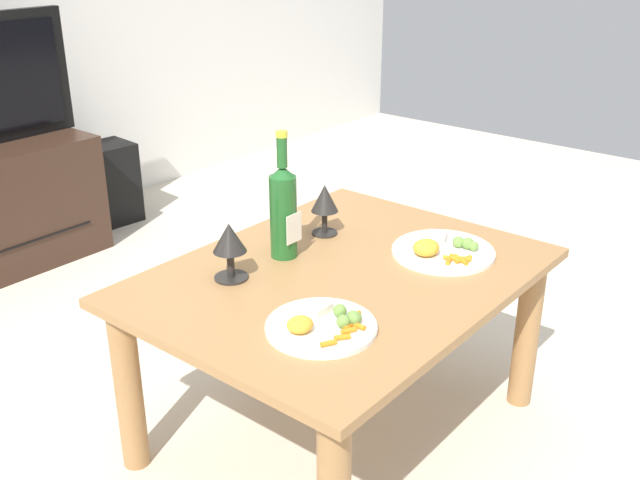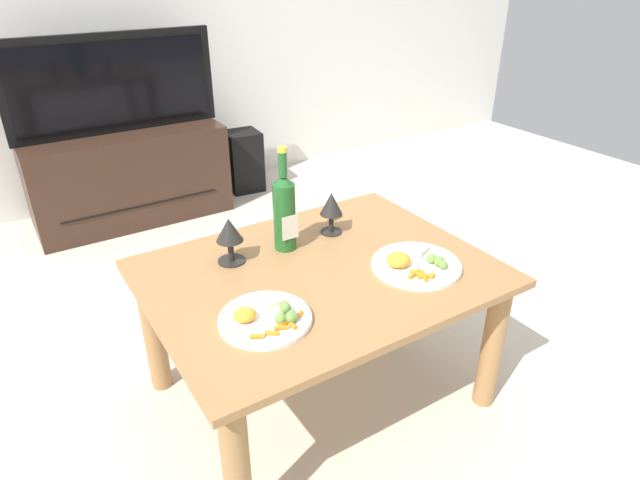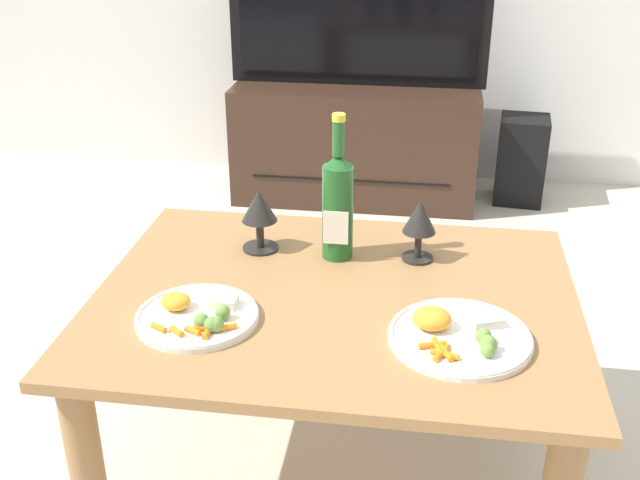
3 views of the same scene
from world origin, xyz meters
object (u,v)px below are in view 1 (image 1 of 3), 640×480
dining_table (341,302)px  dinner_plate_right (443,250)px  floor_speaker (111,183)px  wine_bottle (283,208)px  dinner_plate_left (323,325)px  goblet_left (229,242)px  goblet_right (325,201)px

dining_table → dinner_plate_right: bearing=-29.4°
dining_table → floor_speaker: (0.59, 1.84, -0.22)m
wine_bottle → dinner_plate_left: wine_bottle is taller
goblet_left → dinner_plate_left: size_ratio=0.60×
dining_table → floor_speaker: size_ratio=2.73×
dinner_plate_right → wine_bottle: bearing=130.3°
dining_table → wine_bottle: 0.29m
floor_speaker → wine_bottle: wine_bottle is taller
dinner_plate_left → dinner_plate_right: 0.52m
dining_table → goblet_right: 0.32m
wine_bottle → goblet_right: 0.19m
dining_table → floor_speaker: 1.94m
floor_speaker → goblet_left: size_ratio=2.52×
wine_bottle → goblet_right: (0.19, 0.01, -0.04)m
dinner_plate_right → floor_speaker: bearing=80.6°
wine_bottle → dinner_plate_left: 0.43m
wine_bottle → dinner_plate_left: (-0.24, -0.33, -0.13)m
wine_bottle → goblet_right: wine_bottle is taller
goblet_right → floor_speaker: bearing=75.7°
dinner_plate_left → dinner_plate_right: dinner_plate_right is taller
floor_speaker → dinner_plate_left: (-0.85, -1.99, 0.32)m
dinner_plate_right → goblet_right: bearing=104.8°
goblet_left → floor_speaker: bearing=64.1°
dinner_plate_left → goblet_right: bearing=38.4°
goblet_right → wine_bottle: bearing=-176.6°
goblet_left → goblet_right: size_ratio=1.00×
wine_bottle → goblet_left: bearing=176.6°
goblet_left → dinner_plate_right: 0.59m
wine_bottle → goblet_right: size_ratio=2.31×
floor_speaker → wine_bottle: size_ratio=1.09×
wine_bottle → dinner_plate_right: bearing=-49.7°
wine_bottle → goblet_left: wine_bottle is taller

